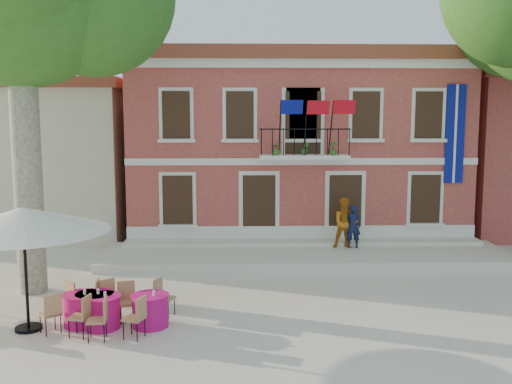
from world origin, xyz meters
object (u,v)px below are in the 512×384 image
at_px(pedestrian_navy, 353,226).
at_px(cafe_table_3, 82,308).
at_px(cafe_table_0, 102,311).
at_px(pedestrian_orange, 345,223).
at_px(cafe_table_1, 150,309).
at_px(patio_umbrella, 23,220).
at_px(cafe_table_4, 95,307).

xyz_separation_m(pedestrian_navy, cafe_table_3, (-7.74, -6.69, -0.65)).
bearing_deg(cafe_table_0, pedestrian_orange, 44.46).
xyz_separation_m(cafe_table_0, cafe_table_3, (-0.52, 0.18, 0.00)).
bearing_deg(cafe_table_1, patio_umbrella, -177.19).
xyz_separation_m(pedestrian_navy, pedestrian_orange, (-0.27, -0.05, 0.13)).
bearing_deg(pedestrian_orange, cafe_table_1, -129.74).
height_order(cafe_table_0, cafe_table_3, same).
height_order(cafe_table_3, cafe_table_4, same).
height_order(pedestrian_orange, cafe_table_4, pedestrian_orange).
relative_size(cafe_table_0, cafe_table_4, 1.07).
bearing_deg(pedestrian_orange, cafe_table_0, -134.46).
bearing_deg(cafe_table_0, cafe_table_4, 134.23).
relative_size(patio_umbrella, cafe_table_1, 1.99).
height_order(patio_umbrella, cafe_table_1, patio_umbrella).
bearing_deg(patio_umbrella, cafe_table_3, 12.35).
xyz_separation_m(pedestrian_orange, cafe_table_3, (-7.47, -6.64, -0.78)).
distance_m(pedestrian_navy, pedestrian_orange, 0.31).
bearing_deg(cafe_table_3, pedestrian_orange, 41.64).
bearing_deg(pedestrian_orange, pedestrian_navy, 10.86).
bearing_deg(cafe_table_1, pedestrian_navy, 48.08).
relative_size(pedestrian_orange, cafe_table_1, 0.92).
relative_size(pedestrian_navy, cafe_table_1, 0.79).
bearing_deg(patio_umbrella, cafe_table_1, 2.81).
xyz_separation_m(pedestrian_navy, cafe_table_4, (-7.44, -6.65, -0.64)).
height_order(patio_umbrella, pedestrian_orange, patio_umbrella).
bearing_deg(patio_umbrella, pedestrian_orange, 38.62).
bearing_deg(patio_umbrella, cafe_table_4, 11.15).
bearing_deg(cafe_table_0, cafe_table_1, 3.41).
xyz_separation_m(patio_umbrella, cafe_table_4, (1.47, 0.29, -2.16)).
height_order(patio_umbrella, cafe_table_3, patio_umbrella).
height_order(pedestrian_navy, cafe_table_1, pedestrian_navy).
xyz_separation_m(pedestrian_orange, cafe_table_0, (-6.95, -6.82, -0.78)).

